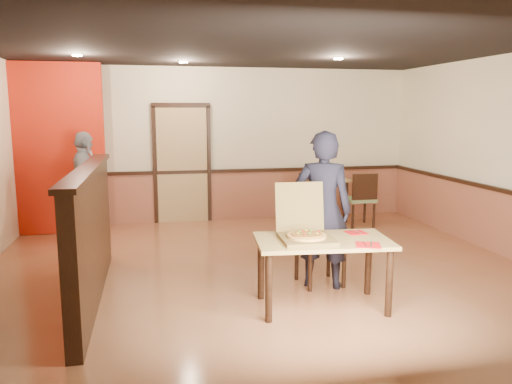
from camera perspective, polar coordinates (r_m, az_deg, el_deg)
The scene contains 23 objects.
floor at distance 6.14m, azimuth 1.43°, elevation -9.96°, with size 7.00×7.00×0.00m, color #AB6742.
ceiling at distance 5.85m, azimuth 1.55°, elevation 16.92°, with size 7.00×7.00×0.00m, color black.
wall_back at distance 9.26m, azimuth -3.53°, elevation 5.41°, with size 7.00×7.00×0.00m, color beige.
wainscot_back at distance 9.34m, azimuth -3.45°, elevation -0.43°, with size 7.00×0.04×0.90m, color #9C583E.
chair_rail_back at distance 9.25m, azimuth -3.46°, elevation 2.42°, with size 7.00×0.06×0.06m, color black.
back_door at distance 9.17m, azimuth -8.43°, elevation 3.09°, with size 0.90×0.06×2.10m, color tan.
booth_partition at distance 5.63m, azimuth -18.33°, elevation -4.42°, with size 0.20×3.10×1.44m.
red_accent_panel at distance 8.80m, azimuth -22.12°, elevation 4.54°, with size 1.60×0.20×2.78m, color red.
spot_a at distance 7.54m, azimuth -19.78°, elevation 14.52°, with size 0.14×0.14×0.02m, color #FFE2B2.
spot_b at distance 8.19m, azimuth -8.30°, elevation 14.49°, with size 0.14×0.14×0.02m, color #FFE2B2.
spot_c at distance 7.68m, azimuth 9.40°, elevation 14.82°, with size 0.14×0.14×0.02m, color #FFE2B2.
main_table at distance 5.18m, azimuth 7.63°, elevation -6.51°, with size 1.43×0.90×0.73m.
diner_chair at distance 5.96m, azimuth 7.07°, elevation -4.99°, with size 0.55×0.55×1.03m.
side_chair_left at distance 8.60m, azimuth 6.34°, elevation -0.67°, with size 0.59×0.59×1.00m.
side_chair_right at distance 8.93m, azimuth 11.92°, elevation -0.59°, with size 0.47×0.47×0.96m.
side_table at distance 9.32m, azimuth 7.88°, elevation 0.50°, with size 0.81×0.81×0.79m.
diner at distance 5.74m, azimuth 7.62°, elevation -2.05°, with size 0.66×0.43×1.81m, color black.
passerby at distance 8.29m, azimuth -18.92°, elevation 0.66°, with size 1.00×0.42×1.71m, color gray.
pizza_box at distance 5.10m, azimuth 5.66°, elevation -4.65°, with size 0.54×0.63×0.55m.
pizza at distance 5.05m, azimuth 5.82°, elevation -5.01°, with size 0.39×0.39×0.03m, color #E0A551.
napkin_near at distance 5.00m, azimuth 12.69°, elevation -5.92°, with size 0.30×0.30×0.01m.
napkin_far at distance 5.47m, azimuth 11.37°, elevation -4.56°, with size 0.22×0.22×0.01m.
condiment at distance 9.14m, azimuth 7.25°, elevation 1.97°, with size 0.06×0.06×0.16m, color maroon.
Camera 1 is at (-1.34, -5.64, 2.02)m, focal length 35.00 mm.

